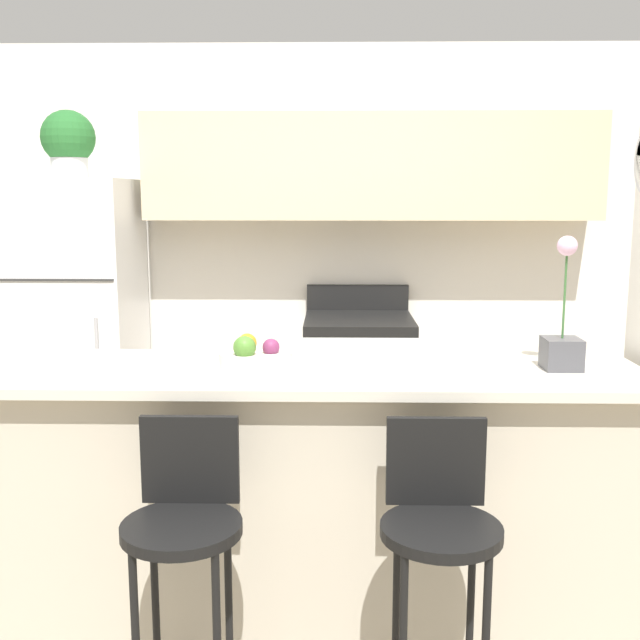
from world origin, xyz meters
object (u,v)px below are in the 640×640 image
(bar_stool_left, at_px, (185,530))
(fruit_bowl, at_px, (254,355))
(refrigerator, at_px, (78,325))
(stove_range, at_px, (358,390))
(orchid_vase, at_px, (562,337))
(potted_plant_on_fridge, at_px, (68,142))
(bar_stool_right, at_px, (439,532))

(bar_stool_left, xyz_separation_m, fruit_bowl, (0.16, 0.56, 0.42))
(refrigerator, distance_m, fruit_bowl, 2.14)
(stove_range, distance_m, orchid_vase, 2.02)
(refrigerator, relative_size, fruit_bowl, 6.44)
(potted_plant_on_fridge, bearing_deg, fruit_bowl, -54.15)
(refrigerator, distance_m, bar_stool_left, 2.54)
(bar_stool_left, bearing_deg, bar_stool_right, 0.00)
(refrigerator, xyz_separation_m, orchid_vase, (2.35, -1.76, 0.27))
(refrigerator, height_order, bar_stool_right, refrigerator)
(bar_stool_right, bearing_deg, fruit_bowl, 137.47)
(refrigerator, distance_m, orchid_vase, 2.95)
(refrigerator, relative_size, potted_plant_on_fridge, 4.41)
(stove_range, bearing_deg, fruit_bowl, -103.99)
(refrigerator, height_order, bar_stool_left, refrigerator)
(bar_stool_left, bearing_deg, stove_range, 75.58)
(fruit_bowl, bearing_deg, refrigerator, 125.85)
(bar_stool_left, distance_m, potted_plant_on_fridge, 2.84)
(refrigerator, distance_m, potted_plant_on_fridge, 1.07)
(refrigerator, bearing_deg, stove_range, 0.77)
(refrigerator, relative_size, stove_range, 1.61)
(stove_range, xyz_separation_m, potted_plant_on_fridge, (-1.69, -0.02, 1.47))
(bar_stool_right, xyz_separation_m, potted_plant_on_fridge, (-1.86, 2.29, 1.30))
(bar_stool_right, bearing_deg, potted_plant_on_fridge, 129.08)
(orchid_vase, bearing_deg, potted_plant_on_fridge, 143.14)
(bar_stool_right, bearing_deg, bar_stool_left, 180.00)
(bar_stool_left, distance_m, fruit_bowl, 0.71)
(orchid_vase, bearing_deg, stove_range, 110.45)
(refrigerator, bearing_deg, orchid_vase, -36.86)
(fruit_bowl, bearing_deg, bar_stool_left, -105.78)
(refrigerator, bearing_deg, potted_plant_on_fridge, 117.01)
(bar_stool_right, height_order, orchid_vase, orchid_vase)
(bar_stool_right, distance_m, orchid_vase, 0.87)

